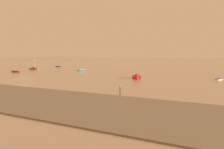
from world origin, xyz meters
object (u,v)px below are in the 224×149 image
Objects in this scene: motorboat_moored_0 at (137,78)px; rowboat_moored_5 at (81,70)px; rowboat_moored_2 at (58,66)px; mooring_post_left at (120,90)px; rowboat_moored_0 at (219,79)px; rowboat_moored_1 at (16,72)px; sailboat_moored_0 at (34,69)px.

motorboat_moored_0 is 39.16m from rowboat_moored_5.
mooring_post_left is at bearing 132.91° from rowboat_moored_2.
mooring_post_left is at bearing -176.78° from rowboat_moored_0.
rowboat_moored_5 is at bearing -121.42° from rowboat_moored_1.
rowboat_moored_5 is (-53.10, 11.89, 0.07)m from rowboat_moored_0.
rowboat_moored_0 is 2.15× the size of mooring_post_left.
rowboat_moored_1 is at bearing 105.69° from rowboat_moored_2.
rowboat_moored_0 is 54.42m from rowboat_moored_5.
rowboat_moored_1 is 40.60m from rowboat_moored_2.
rowboat_moored_1 is 24.25m from rowboat_moored_5.
sailboat_moored_0 is 20.57m from rowboat_moored_5.
rowboat_moored_1 is 47.78m from motorboat_moored_0.
rowboat_moored_1 is 14.67m from sailboat_moored_0.
sailboat_moored_0 is (-5.66, 13.53, 0.07)m from rowboat_moored_1.
motorboat_moored_0 is (47.78, 0.22, 0.08)m from rowboat_moored_1.
rowboat_moored_1 is 2.99× the size of mooring_post_left.
mooring_post_left is at bearing -8.78° from motorboat_moored_0.
rowboat_moored_1 is 0.77× the size of motorboat_moored_0.
sailboat_moored_0 reaches higher than motorboat_moored_0.
motorboat_moored_0 is at bearing 110.60° from mooring_post_left.
mooring_post_left is at bearing -143.47° from rowboat_moored_5.
rowboat_moored_5 is (-33.88, 19.65, -0.07)m from motorboat_moored_0.
rowboat_moored_2 reaches higher than rowboat_moored_0.
rowboat_moored_0 is 72.88m from sailboat_moored_0.
motorboat_moored_0 reaches higher than rowboat_moored_2.
sailboat_moored_0 is (-72.67, 5.55, 0.13)m from rowboat_moored_0.
rowboat_moored_0 is 0.99× the size of rowboat_moored_2.
rowboat_moored_1 is at bearing 137.72° from rowboat_moored_5.
rowboat_moored_2 is at bearing -64.77° from rowboat_moored_1.
rowboat_moored_5 is at bearing 17.70° from sailboat_moored_0.
motorboat_moored_0 is 3.91× the size of mooring_post_left.
sailboat_moored_0 is at bearing -133.36° from motorboat_moored_0.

